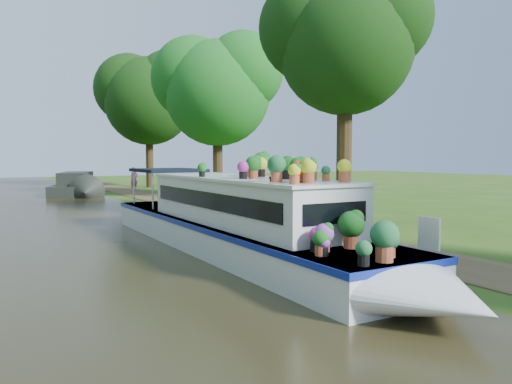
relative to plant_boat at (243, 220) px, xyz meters
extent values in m
plane|color=#2A4C13|center=(2.25, 0.59, -0.85)|extent=(100.00, 100.00, 0.00)
cube|color=black|center=(-3.75, 0.59, -0.84)|extent=(10.00, 100.00, 0.02)
cube|color=#4F3F25|center=(3.45, 0.59, -0.84)|extent=(2.20, 100.00, 0.03)
cube|color=white|center=(0.00, 0.85, -0.46)|extent=(2.20, 12.00, 0.75)
cube|color=#102597|center=(0.00, 0.85, -0.14)|extent=(2.24, 12.04, 0.12)
cube|color=white|center=(0.00, 0.05, 0.44)|extent=(1.80, 7.00, 1.05)
cube|color=white|center=(0.00, 0.05, 1.00)|extent=(1.90, 7.10, 0.06)
cube|color=black|center=(0.91, 0.05, 0.52)|extent=(0.03, 6.40, 0.38)
cube|color=black|center=(-0.91, 0.05, 0.52)|extent=(0.03, 6.40, 0.38)
cube|color=black|center=(0.00, 5.15, 1.07)|extent=(1.90, 2.40, 0.10)
cube|color=white|center=(1.15, -4.55, 0.22)|extent=(0.04, 0.45, 0.55)
imported|color=#17561C|center=(-0.44, -2.01, 1.20)|extent=(0.19, 0.22, 0.35)
imported|color=#17561C|center=(0.48, -0.99, 1.21)|extent=(0.22, 0.22, 0.37)
cylinder|color=black|center=(6.05, 3.59, 1.42)|extent=(0.56, 0.56, 4.55)
sphere|color=black|center=(6.05, 3.59, 5.38)|extent=(4.80, 4.80, 4.80)
sphere|color=black|center=(7.01, 2.87, 6.34)|extent=(3.60, 3.60, 3.60)
sphere|color=black|center=(5.21, 4.43, 6.10)|extent=(3.84, 3.84, 3.84)
cylinder|color=black|center=(6.75, 15.59, 1.07)|extent=(0.56, 0.56, 3.85)
sphere|color=#17561C|center=(6.75, 15.59, 5.10)|extent=(6.00, 6.00, 6.00)
sphere|color=#17561C|center=(7.95, 14.69, 6.30)|extent=(4.50, 4.50, 4.50)
sphere|color=#17561C|center=(5.70, 16.64, 6.00)|extent=(4.80, 4.80, 4.80)
cylinder|color=black|center=(6.25, 26.59, 1.25)|extent=(0.56, 0.56, 4.20)
sphere|color=black|center=(6.25, 26.59, 5.66)|extent=(6.60, 6.60, 6.60)
sphere|color=black|center=(7.57, 25.60, 6.98)|extent=(4.95, 4.95, 4.95)
sphere|color=black|center=(5.09, 27.75, 6.65)|extent=(5.28, 5.28, 5.28)
cube|color=black|center=(-0.05, 21.97, -0.51)|extent=(3.97, 6.68, 0.64)
cube|color=black|center=(-0.05, 21.44, 0.18)|extent=(2.71, 4.03, 0.74)
imported|color=pink|center=(4.07, 23.22, -0.02)|extent=(0.67, 0.55, 1.59)
imported|color=black|center=(4.15, 17.66, -0.08)|extent=(0.88, 0.79, 1.49)
imported|color=#366A1F|center=(1.65, 5.59, -0.65)|extent=(0.45, 0.43, 0.41)
camera|label=1|loc=(-5.58, -10.38, 1.53)|focal=35.00mm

